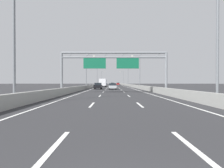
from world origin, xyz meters
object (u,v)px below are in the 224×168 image
object	(u,v)px
streetlamp_right_far	(127,75)
white_car	(112,85)
box_truck	(103,82)
sign_gantry	(113,62)
streetlamp_left_distant	(102,77)
streetlamp_left_near	(17,33)
streetlamp_right_mid	(139,69)
black_car	(98,86)
streetlamp_left_far	(97,75)
red_car	(118,84)
streetlamp_right_distant	(123,77)
streetlamp_left_mid	(87,69)
green_car	(112,84)
streetlamp_right_near	(214,33)
silver_car	(112,86)

from	to	relation	value
streetlamp_right_far	white_car	bearing A→B (deg)	-108.25
box_truck	sign_gantry	bearing A→B (deg)	-84.94
streetlamp_left_distant	white_car	world-z (taller)	streetlamp_left_distant
streetlamp_left_near	streetlamp_right_mid	world-z (taller)	same
black_car	box_truck	size ratio (longest dim) A/B	0.56
streetlamp_left_far	red_car	distance (m)	27.34
sign_gantry	streetlamp_right_distant	world-z (taller)	streetlamp_right_distant
streetlamp_left_mid	box_truck	xyz separation A→B (m)	(3.75, 16.31, -3.74)
box_truck	green_car	bearing A→B (deg)	85.82
streetlamp_right_near	white_car	xyz separation A→B (m)	(-7.49, 54.27, -4.66)
red_car	streetlamp_right_distant	bearing A→B (deg)	73.96
streetlamp_left_near	streetlamp_right_far	distance (m)	78.41
white_car	silver_car	distance (m)	24.28
silver_car	streetlamp_left_near	bearing A→B (deg)	-103.72
silver_car	box_truck	world-z (taller)	box_truck
streetlamp_left_near	red_car	distance (m)	102.29
streetlamp_right_distant	streetlamp_left_mid	bearing A→B (deg)	-100.98
black_car	streetlamp_right_near	bearing A→B (deg)	-70.28
red_car	black_car	bearing A→B (deg)	-95.84
streetlamp_right_far	black_car	world-z (taller)	streetlamp_right_far
streetlamp_right_near	black_car	bearing A→B (deg)	109.72
black_car	streetlamp_left_mid	bearing A→B (deg)	117.26
streetlamp_right_mid	streetlamp_right_distant	xyz separation A→B (m)	(0.00, 76.97, 0.00)
streetlamp_left_distant	black_car	xyz separation A→B (m)	(3.74, -84.24, -4.61)
streetlamp_left_mid	streetlamp_right_distant	xyz separation A→B (m)	(14.93, 76.97, 0.00)
streetlamp_right_mid	white_car	distance (m)	18.08
sign_gantry	streetlamp_right_mid	distance (m)	25.72
streetlamp_left_mid	white_car	distance (m)	18.06
streetlamp_right_far	green_car	size ratio (longest dim) A/B	2.32
streetlamp_right_mid	white_car	xyz separation A→B (m)	(-7.49, 15.78, -4.66)
streetlamp_left_distant	box_truck	xyz separation A→B (m)	(3.75, -60.67, -3.74)
green_car	white_car	distance (m)	49.67
green_car	streetlamp_left_near	bearing A→B (deg)	-94.04
streetlamp_left_far	white_car	bearing A→B (deg)	-71.85
sign_gantry	streetlamp_left_near	distance (m)	15.75
streetlamp_left_near	silver_car	xyz separation A→B (m)	(7.32, 29.99, -4.65)
streetlamp_right_near	box_truck	bearing A→B (deg)	101.53
streetlamp_left_mid	green_car	world-z (taller)	streetlamp_left_mid
streetlamp_left_near	streetlamp_left_far	distance (m)	76.97
streetlamp_right_mid	streetlamp_right_far	distance (m)	38.49
sign_gantry	streetlamp_right_distant	distance (m)	101.83
sign_gantry	streetlamp_right_mid	bearing A→B (deg)	72.90
streetlamp_left_distant	streetlamp_right_distant	bearing A→B (deg)	0.00
streetlamp_right_near	streetlamp_left_mid	distance (m)	41.28
streetlamp_left_far	box_truck	size ratio (longest dim) A/B	1.15
streetlamp_right_near	silver_car	distance (m)	31.29
streetlamp_left_near	silver_car	bearing A→B (deg)	76.28
streetlamp_left_distant	white_car	bearing A→B (deg)	-83.06
streetlamp_right_distant	white_car	xyz separation A→B (m)	(-7.49, -61.19, -4.66)
streetlamp_right_near	streetlamp_right_distant	bearing A→B (deg)	90.00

